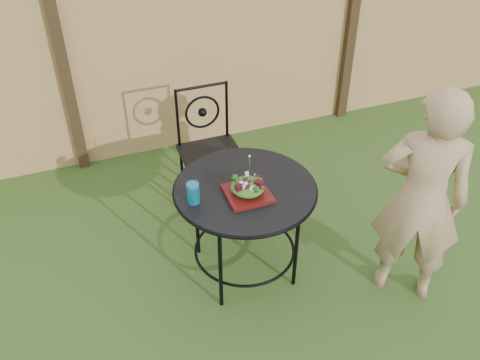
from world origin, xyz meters
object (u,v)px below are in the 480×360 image
Objects in this scene: diner at (421,199)px; salad_plate at (247,193)px; patio_table at (245,204)px; patio_chair at (209,146)px.

diner reaches higher than salad_plate.
patio_table is 0.97× the size of patio_chair.
salad_plate is (-0.95, 0.45, -0.02)m from diner.
patio_chair is at bearing 87.58° from salad_plate.
patio_chair reaches higher than salad_plate.
patio_chair is 3.52× the size of salad_plate.
diner is 1.05m from salad_plate.
diner is 5.63× the size of salad_plate.
diner reaches higher than patio_table.
patio_table is 0.17m from salad_plate.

